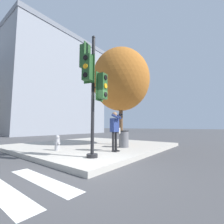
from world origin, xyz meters
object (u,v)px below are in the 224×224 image
Objects in this scene: person_photographer at (115,127)px; trash_bin at (124,139)px; traffic_signal_pole at (92,79)px; street_tree at (121,80)px; fire_hydrant at (57,143)px.

trash_bin is (1.32, 0.43, -0.60)m from person_photographer.
person_photographer is at bearing 5.67° from traffic_signal_pole.
street_tree reaches higher than trash_bin.
person_photographer is at bearing -161.93° from trash_bin.
person_photographer reaches higher than trash_bin.
trash_bin is (2.93, 0.59, -2.34)m from traffic_signal_pole.
person_photographer is 2.74m from fire_hydrant.
fire_hydrant is 0.80× the size of trash_bin.
fire_hydrant is 3.27m from trash_bin.
trash_bin is (2.71, -1.82, 0.09)m from fire_hydrant.
trash_bin is at bearing -33.91° from fire_hydrant.
person_photographer is 0.29× the size of street_tree.
fire_hydrant is (-3.60, 1.04, -3.64)m from street_tree.
street_tree reaches higher than fire_hydrant.
traffic_signal_pole is at bearing -174.33° from person_photographer.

